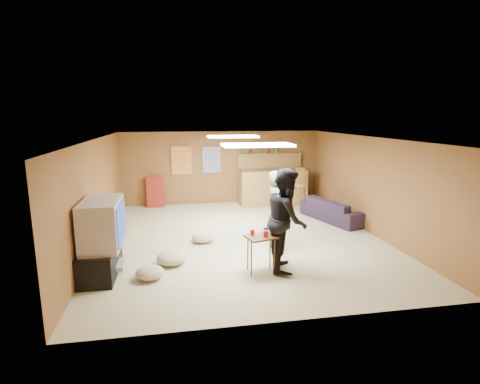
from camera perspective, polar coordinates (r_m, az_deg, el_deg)
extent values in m
plane|color=#B8B08C|center=(8.39, 0.24, -6.98)|extent=(7.00, 7.00, 0.00)
cube|color=silver|center=(7.97, 0.26, 8.20)|extent=(6.00, 7.00, 0.02)
cube|color=brown|center=(11.52, -2.90, 3.73)|extent=(6.00, 0.02, 2.20)
cube|color=brown|center=(4.82, 7.84, -7.55)|extent=(6.00, 0.02, 2.20)
cube|color=brown|center=(8.13, -21.03, -0.33)|extent=(0.02, 7.00, 2.20)
cube|color=brown|center=(9.13, 19.11, 1.03)|extent=(0.02, 7.00, 2.20)
cube|color=black|center=(6.89, -20.50, -9.75)|extent=(0.55, 1.30, 0.50)
cube|color=#B2B2B7|center=(6.89, -18.61, -10.51)|extent=(0.35, 0.50, 0.08)
cube|color=#B2B2B7|center=(6.68, -20.30, -4.53)|extent=(0.60, 1.10, 0.80)
cube|color=navy|center=(6.63, -17.66, -4.47)|extent=(0.02, 0.95, 0.65)
cube|color=olive|center=(11.36, 5.01, 0.78)|extent=(2.00, 0.60, 1.10)
cube|color=#3E2013|center=(11.04, 5.40, 3.35)|extent=(2.10, 0.12, 0.05)
cube|color=olive|center=(11.66, 4.52, 5.78)|extent=(2.00, 0.18, 0.05)
cube|color=olive|center=(11.71, 4.47, 4.33)|extent=(2.00, 0.14, 0.60)
cube|color=#BF3F26|center=(11.36, -8.92, 4.77)|extent=(0.60, 0.03, 0.85)
cube|color=#334C99|center=(11.42, -4.38, 4.91)|extent=(0.55, 0.03, 0.80)
cube|color=maroon|center=(11.36, -12.79, 0.01)|extent=(0.50, 0.26, 0.91)
cube|color=white|center=(6.50, 2.66, 7.16)|extent=(1.20, 0.60, 0.04)
cube|color=white|center=(9.15, -1.11, 8.45)|extent=(1.20, 0.60, 0.04)
imported|color=#556138|center=(7.42, 5.60, -2.96)|extent=(0.45, 0.63, 1.63)
imported|color=black|center=(6.55, 7.12, -4.19)|extent=(0.88, 1.02, 1.80)
imported|color=black|center=(9.98, 14.18, -2.63)|extent=(1.30, 2.07, 0.56)
cube|color=#3E2013|center=(6.53, 3.21, -9.44)|extent=(0.60, 0.53, 0.66)
cylinder|color=#B82F0C|center=(6.45, 1.90, -6.14)|extent=(0.10, 0.10, 0.10)
cylinder|color=#B82F0C|center=(6.37, 3.93, -6.35)|extent=(0.10, 0.10, 0.11)
cylinder|color=navy|center=(6.55, 3.97, -5.87)|extent=(0.10, 0.10, 0.10)
ellipsoid|color=tan|center=(7.04, -10.39, -9.85)|extent=(0.56, 0.56, 0.24)
ellipsoid|color=tan|center=(8.12, -5.65, -6.87)|extent=(0.54, 0.54, 0.21)
ellipsoid|color=tan|center=(6.54, -13.57, -11.85)|extent=(0.62, 0.62, 0.21)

